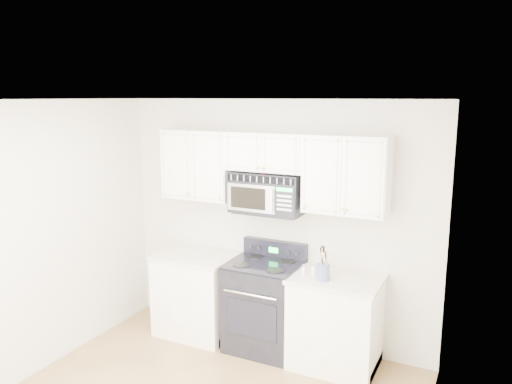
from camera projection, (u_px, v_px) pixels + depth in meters
The scene contains 9 objects.
room at pixel (181, 273), 3.79m from camera, with size 3.51×3.51×2.61m.
base_cabinet_left at pixel (197, 296), 5.57m from camera, with size 0.86×0.65×0.92m.
base_cabinet_right at pixel (335, 325), 4.89m from camera, with size 0.86×0.65×0.92m.
range at pixel (265, 305), 5.21m from camera, with size 0.72×0.66×1.11m.
upper_cabinets at pixel (268, 165), 5.07m from camera, with size 2.44×0.37×0.75m.
microwave at pixel (268, 193), 5.10m from camera, with size 0.75×0.42×0.41m.
utensil_crock at pixel (323, 272), 4.69m from camera, with size 0.12×0.12×0.33m.
shaker_salt at pixel (314, 269), 4.86m from camera, with size 0.04×0.04×0.10m.
shaker_pepper at pixel (304, 269), 4.87m from camera, with size 0.04×0.04×0.09m.
Camera 1 is at (2.09, -2.99, 2.63)m, focal length 35.00 mm.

